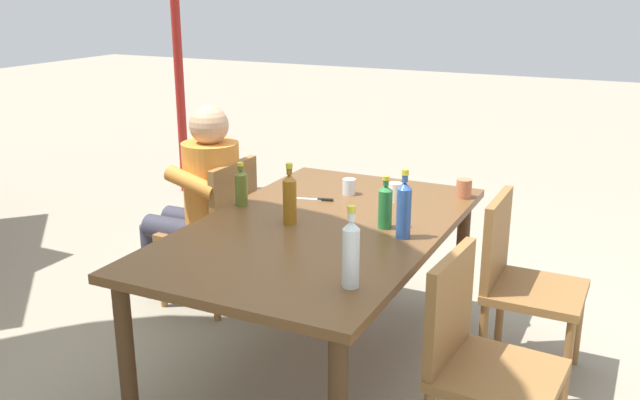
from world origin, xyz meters
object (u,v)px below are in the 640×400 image
at_px(chair_far_right, 218,225).
at_px(bottle_green, 385,206).
at_px(dining_table, 320,240).
at_px(cup_white, 395,192).
at_px(cup_glass, 349,187).
at_px(table_knife, 314,199).
at_px(chair_near_left, 478,356).
at_px(backpack_by_near_side, 354,229).
at_px(cup_terracotta, 464,189).
at_px(bottle_clear, 351,252).
at_px(bottle_blue, 404,209).
at_px(chair_near_right, 519,277).
at_px(bottle_olive, 241,187).
at_px(bottle_amber, 290,198).
at_px(person_in_white_shirt, 201,195).

relative_size(chair_far_right, bottle_green, 3.54).
bearing_deg(dining_table, cup_white, -20.82).
relative_size(cup_glass, table_knife, 0.35).
relative_size(chair_far_right, chair_near_left, 1.00).
relative_size(cup_white, backpack_by_near_side, 0.23).
height_order(dining_table, bottle_green, bottle_green).
relative_size(cup_terracotta, table_knife, 0.41).
distance_m(chair_near_left, bottle_clear, 0.62).
bearing_deg(bottle_blue, table_knife, 61.30).
bearing_deg(bottle_blue, cup_terracotta, -6.70).
height_order(cup_glass, backpack_by_near_side, cup_glass).
bearing_deg(cup_terracotta, cup_white, 126.51).
xyz_separation_m(dining_table, chair_near_right, (0.41, -0.85, -0.18)).
distance_m(chair_near_right, cup_terracotta, 0.57).
bearing_deg(chair_near_left, cup_terracotta, 18.10).
relative_size(cup_terracotta, cup_white, 1.00).
distance_m(bottle_blue, cup_glass, 0.70).
distance_m(bottle_green, cup_white, 0.42).
distance_m(dining_table, cup_white, 0.54).
bearing_deg(bottle_olive, bottle_amber, -112.03).
height_order(chair_near_left, bottle_blue, bottle_blue).
height_order(person_in_white_shirt, table_knife, person_in_white_shirt).
relative_size(bottle_amber, cup_glass, 3.43).
xyz_separation_m(chair_near_left, table_knife, (0.73, 1.05, 0.26)).
bearing_deg(chair_near_left, bottle_green, 48.91).
bearing_deg(bottle_green, dining_table, 107.81).
bearing_deg(bottle_blue, bottle_clear, 179.88).
bearing_deg(bottle_clear, bottle_green, 10.04).
relative_size(chair_near_right, bottle_green, 3.54).
height_order(person_in_white_shirt, bottle_olive, person_in_white_shirt).
distance_m(bottle_olive, cup_glass, 0.58).
height_order(chair_near_left, bottle_amber, bottle_amber).
relative_size(chair_far_right, bottle_blue, 2.81).
height_order(bottle_blue, cup_white, bottle_blue).
xyz_separation_m(bottle_blue, table_knife, (0.33, 0.60, -0.13)).
relative_size(cup_glass, cup_white, 0.86).
relative_size(bottle_green, backpack_by_near_side, 0.58).
height_order(cup_glass, table_knife, cup_glass).
distance_m(bottle_clear, backpack_by_near_side, 2.27).
distance_m(cup_white, backpack_by_near_side, 1.28).
xyz_separation_m(bottle_clear, bottle_blue, (0.57, -0.00, -0.00)).
bearing_deg(backpack_by_near_side, bottle_blue, -149.65).
xyz_separation_m(bottle_clear, cup_glass, (1.07, 0.48, -0.09)).
bearing_deg(chair_near_right, dining_table, 115.71).
bearing_deg(bottle_amber, cup_glass, -5.98).
bearing_deg(cup_white, dining_table, 159.18).
height_order(chair_far_right, person_in_white_shirt, person_in_white_shirt).
xyz_separation_m(cup_glass, cup_white, (-0.01, -0.26, 0.01)).
bearing_deg(chair_near_right, bottle_clear, 155.35).
distance_m(chair_near_left, cup_terracotta, 1.21).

